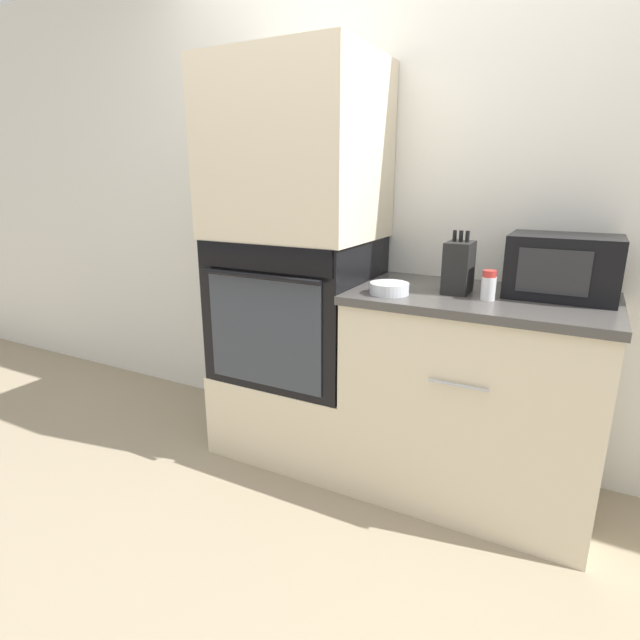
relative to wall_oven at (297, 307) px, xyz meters
The scene contains 11 objects.
ground_plane 0.89m from the wall_oven, 38.72° to the right, with size 12.00×12.00×0.00m, color gray.
wall_back 0.70m from the wall_oven, 42.04° to the left, with size 8.00×0.05×2.50m.
oven_cabinet_base 0.55m from the wall_oven, 90.00° to the left, with size 0.74×0.60×0.41m.
wall_oven is the anchor object (origin of this frame).
oven_cabinet_upper 0.73m from the wall_oven, 90.00° to the left, with size 0.74×0.60×0.78m.
counter_unit 0.92m from the wall_oven, ahead, with size 1.02×0.63×0.91m.
microwave 1.19m from the wall_oven, ahead, with size 0.40×0.29×0.24m.
knife_block 0.82m from the wall_oven, ahead, with size 0.10×0.15×0.25m.
bowl 0.59m from the wall_oven, 17.09° to the right, with size 0.16×0.16×0.05m.
condiment_jar_near 0.75m from the wall_oven, 14.28° to the left, with size 0.04×0.04×0.10m.
condiment_jar_mid 0.94m from the wall_oven, ahead, with size 0.06×0.06×0.12m.
Camera 1 is at (0.86, -1.75, 1.37)m, focal length 28.00 mm.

